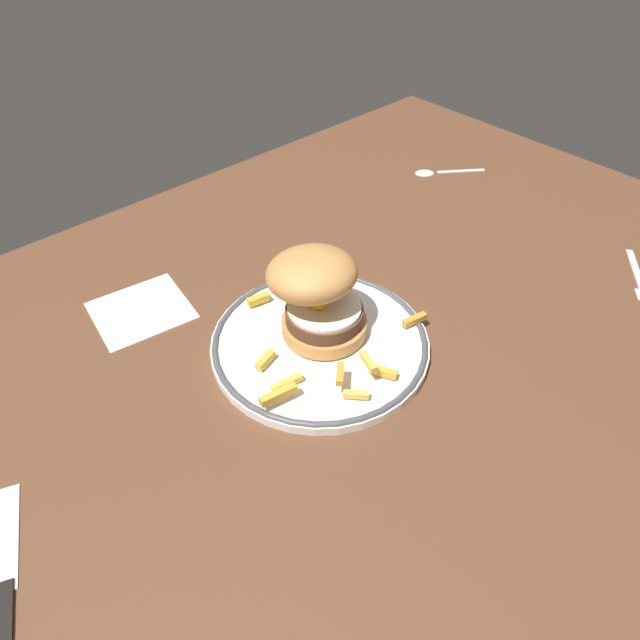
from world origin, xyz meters
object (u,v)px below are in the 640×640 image
Objects in this scene: dinner_plate at (320,342)px; knife at (6,586)px; fork at (640,280)px; burger at (317,292)px; spoon at (433,171)px; napkin at (141,310)px.

dinner_plate is 1.58× the size of knife.
fork is 0.72× the size of knife.
spoon is (45.46, 18.17, -7.26)cm from burger.
burger reaches higher than napkin.
dinner_plate is at bearing -57.91° from napkin.
burger is at bearing 151.84° from fork.
fork is 85.20cm from knife.
burger reaches higher than spoon.
burger reaches higher than knife.
dinner_plate is 48.02cm from fork.
burger is 49.50cm from spoon.
burger is 1.10× the size of fork.
spoon is (3.18, 40.80, 0.18)cm from fork.
burger is at bearing -158.21° from spoon.
burger is 1.17× the size of spoon.
knife is (-40.23, -3.48, -0.58)cm from dinner_plate.
knife is 1.42× the size of napkin.
fork is (43.12, -21.12, -0.66)cm from dinner_plate.
knife reaches higher than fork.
dinner_plate is 2.33× the size of spoon.
burger is 48.53cm from fork.
burger is 1.13× the size of napkin.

